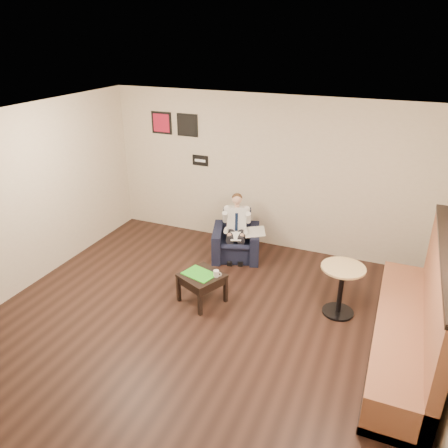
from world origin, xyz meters
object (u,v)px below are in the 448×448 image
at_px(coffee_mug, 216,274).
at_px(banquette, 409,304).
at_px(green_folder, 199,274).
at_px(seated_man, 236,231).
at_px(cafe_table, 340,290).
at_px(armchair, 236,236).
at_px(side_table, 202,288).
at_px(smartphone, 212,272).

xyz_separation_m(coffee_mug, banquette, (2.61, -0.13, 0.25)).
bearing_deg(coffee_mug, green_folder, -170.61).
bearing_deg(seated_man, cafe_table, -44.29).
xyz_separation_m(armchair, coffee_mug, (0.27, -1.50, 0.11)).
distance_m(green_folder, coffee_mug, 0.26).
xyz_separation_m(green_folder, banquette, (2.86, -0.08, 0.29)).
xyz_separation_m(side_table, green_folder, (-0.04, -0.01, 0.24)).
distance_m(seated_man, green_folder, 1.45).
bearing_deg(coffee_mug, side_table, -170.61).
bearing_deg(coffee_mug, banquette, -2.79).
bearing_deg(green_folder, smartphone, 41.73).
relative_size(armchair, green_folder, 1.77).
height_order(seated_man, coffee_mug, seated_man).
relative_size(seated_man, banquette, 0.37).
bearing_deg(seated_man, side_table, -107.96).
xyz_separation_m(green_folder, cafe_table, (1.99, 0.49, -0.08)).
height_order(armchair, smartphone, armchair).
bearing_deg(side_table, coffee_mug, 9.39).
height_order(armchair, cafe_table, armchair).
bearing_deg(green_folder, side_table, 9.39).
xyz_separation_m(coffee_mug, smartphone, (-0.10, 0.09, -0.04)).
xyz_separation_m(seated_man, green_folder, (-0.02, -1.44, -0.07)).
relative_size(seated_man, coffee_mug, 11.13).
bearing_deg(seated_man, smartphone, -102.93).
bearing_deg(green_folder, seated_man, 89.10).
bearing_deg(banquette, smartphone, 175.38).
height_order(green_folder, banquette, banquette).
height_order(coffee_mug, cafe_table, cafe_table).
relative_size(green_folder, smartphone, 3.21).
bearing_deg(coffee_mug, cafe_table, 14.52).
height_order(side_table, banquette, banquette).
bearing_deg(seated_man, banquette, -46.81).
bearing_deg(cafe_table, banquette, -33.58).
xyz_separation_m(seated_man, cafe_table, (1.97, -0.95, -0.16)).
height_order(seated_man, cafe_table, seated_man).
xyz_separation_m(banquette, cafe_table, (-0.87, 0.58, -0.37)).
bearing_deg(smartphone, armchair, 130.83).
distance_m(green_folder, banquette, 2.88).
bearing_deg(banquette, coffee_mug, 177.21).
distance_m(coffee_mug, banquette, 2.62).
height_order(seated_man, green_folder, seated_man).
xyz_separation_m(smartphone, cafe_table, (1.84, 0.36, -0.08)).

